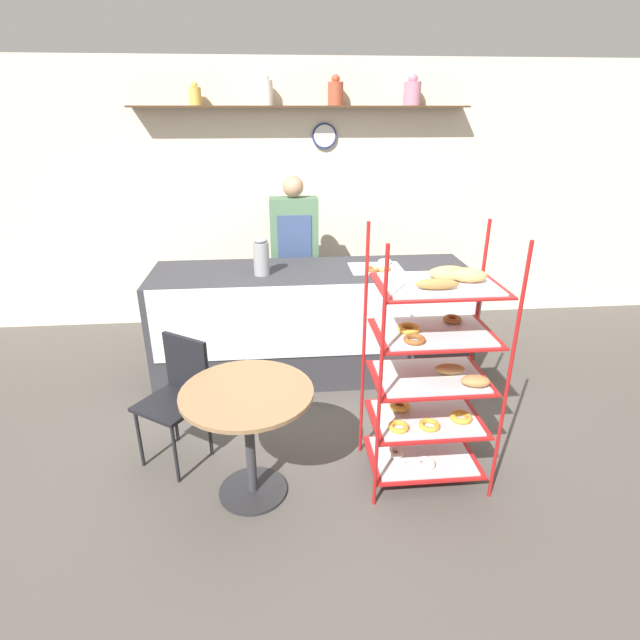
% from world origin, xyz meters
% --- Properties ---
extents(ground_plane, '(14.00, 14.00, 0.00)m').
position_xyz_m(ground_plane, '(0.00, 0.00, 0.00)').
color(ground_plane, '#4C4742').
extents(back_wall, '(10.00, 0.30, 2.70)m').
position_xyz_m(back_wall, '(0.00, 2.46, 1.37)').
color(back_wall, beige).
rests_on(back_wall, ground_plane).
extents(display_counter, '(2.72, 0.80, 0.97)m').
position_xyz_m(display_counter, '(0.00, 1.15, 0.48)').
color(display_counter, '#333338').
rests_on(display_counter, ground_plane).
extents(pastry_rack, '(0.75, 0.54, 1.63)m').
position_xyz_m(pastry_rack, '(0.62, -0.32, 0.79)').
color(pastry_rack, '#A51919').
rests_on(pastry_rack, ground_plane).
extents(person_worker, '(0.45, 0.23, 1.67)m').
position_xyz_m(person_worker, '(-0.12, 1.80, 0.91)').
color(person_worker, '#282833').
rests_on(person_worker, ground_plane).
extents(cafe_table, '(0.78, 0.78, 0.74)m').
position_xyz_m(cafe_table, '(-0.50, -0.40, 0.56)').
color(cafe_table, '#262628').
rests_on(cafe_table, ground_plane).
extents(cafe_chair, '(0.53, 0.53, 0.86)m').
position_xyz_m(cafe_chair, '(-0.97, 0.03, 0.53)').
color(cafe_chair, black).
rests_on(cafe_chair, ground_plane).
extents(coffee_carafe, '(0.13, 0.13, 0.32)m').
position_xyz_m(coffee_carafe, '(-0.42, 1.06, 1.12)').
color(coffee_carafe, gray).
rests_on(coffee_carafe, display_counter).
extents(donut_tray_counter, '(0.44, 0.34, 0.05)m').
position_xyz_m(donut_tray_counter, '(0.56, 1.12, 0.99)').
color(donut_tray_counter, silver).
rests_on(donut_tray_counter, display_counter).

